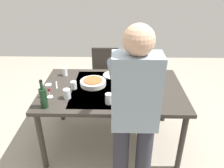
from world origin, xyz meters
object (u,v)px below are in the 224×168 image
at_px(chair_near, 105,74).
at_px(water_cup_near_right, 109,99).
at_px(serving_bowl_pasta, 93,82).
at_px(side_bowl_salad, 140,73).
at_px(dining_table, 112,93).
at_px(water_cup_near_left, 67,94).
at_px(wine_bottle, 43,97).
at_px(water_cup_far_left, 74,85).
at_px(water_cup_far_right, 65,72).
at_px(person_server, 134,115).
at_px(dinner_plate_near, 112,75).
at_px(wine_glass_left, 49,88).

height_order(chair_near, water_cup_near_right, chair_near).
bearing_deg(serving_bowl_pasta, side_bowl_salad, -154.28).
bearing_deg(side_bowl_salad, dining_table, 44.67).
distance_m(water_cup_near_left, water_cup_near_right, 0.45).
distance_m(wine_bottle, serving_bowl_pasta, 0.64).
bearing_deg(water_cup_far_left, water_cup_far_right, -63.38).
height_order(water_cup_near_left, side_bowl_salad, water_cup_near_left).
height_order(dining_table, water_cup_far_left, water_cup_far_left).
relative_size(dining_table, water_cup_far_right, 15.22).
height_order(person_server, side_bowl_salad, person_server).
relative_size(chair_near, dinner_plate_near, 3.96).
bearing_deg(dinner_plate_near, water_cup_near_right, 88.25).
xyz_separation_m(water_cup_far_right, serving_bowl_pasta, (-0.38, 0.25, -0.02)).
xyz_separation_m(person_server, wine_bottle, (0.85, -0.37, -0.07)).
relative_size(water_cup_far_right, side_bowl_salad, 0.59).
bearing_deg(water_cup_far_right, wine_bottle, 86.07).
xyz_separation_m(chair_near, wine_glass_left, (0.52, 1.11, 0.35)).
bearing_deg(water_cup_far_right, water_cup_near_right, 131.90).
height_order(wine_bottle, water_cup_far_left, wine_bottle).
bearing_deg(water_cup_far_right, side_bowl_salad, -178.68).
xyz_separation_m(dining_table, water_cup_far_right, (0.60, -0.32, 0.12)).
distance_m(chair_near, person_server, 1.76).
distance_m(person_server, water_cup_near_right, 0.52).
xyz_separation_m(wine_bottle, water_cup_near_left, (-0.19, -0.17, -0.06)).
distance_m(chair_near, water_cup_far_right, 0.81).
height_order(chair_near, water_cup_near_left, chair_near).
bearing_deg(wine_bottle, chair_near, -111.95).
bearing_deg(wine_glass_left, serving_bowl_pasta, -146.82).
bearing_deg(water_cup_near_left, water_cup_far_left, -98.95).
distance_m(chair_near, water_cup_near_right, 1.26).
bearing_deg(water_cup_near_right, dinner_plate_near, -91.75).
relative_size(water_cup_near_left, dinner_plate_near, 0.45).
bearing_deg(person_server, dining_table, -76.01).
relative_size(water_cup_near_right, dinner_plate_near, 0.48).
height_order(dining_table, person_server, person_server).
height_order(person_server, wine_bottle, person_server).
height_order(water_cup_near_right, water_cup_far_right, water_cup_near_right).
bearing_deg(dining_table, water_cup_far_left, 3.27).
bearing_deg(wine_bottle, dining_table, -148.29).
xyz_separation_m(water_cup_near_right, water_cup_far_left, (0.41, -0.30, -0.01)).
distance_m(chair_near, wine_bottle, 1.45).
distance_m(chair_near, water_cup_near_left, 1.22).
bearing_deg(side_bowl_salad, serving_bowl_pasta, 25.72).
distance_m(serving_bowl_pasta, dinner_plate_near, 0.34).
height_order(water_cup_near_right, serving_bowl_pasta, water_cup_near_right).
bearing_deg(dinner_plate_near, chair_near, -77.83).
height_order(wine_glass_left, water_cup_near_left, wine_glass_left).
bearing_deg(water_cup_far_right, person_server, 126.07).
bearing_deg(person_server, water_cup_far_left, -50.24).
bearing_deg(dinner_plate_near, water_cup_far_left, 39.46).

